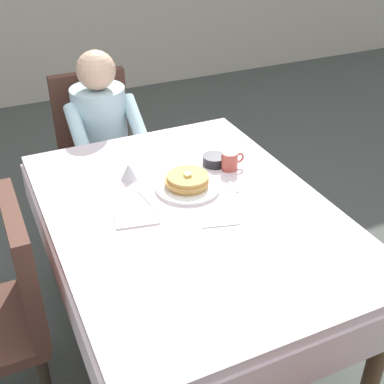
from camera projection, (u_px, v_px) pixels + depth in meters
ground_plane at (191, 336)px, 2.45m from camera, size 14.00×14.00×0.00m
dining_table_main at (190, 227)px, 2.10m from camera, size 1.12×1.52×0.74m
chair_diner at (98, 142)px, 3.04m from camera, size 0.44×0.45×0.93m
diner_person at (103, 131)px, 2.85m from camera, size 0.40×0.43×1.12m
chair_left_side at (3, 304)px, 1.90m from camera, size 0.45×0.44×0.93m
plate_breakfast at (188, 187)px, 2.19m from camera, size 0.28×0.28×0.02m
breakfast_stack at (187, 180)px, 2.18m from camera, size 0.19×0.19×0.06m
cup_coffee at (230, 161)px, 2.32m from camera, size 0.11×0.08×0.08m
bowl_butter at (214, 160)px, 2.36m from camera, size 0.11×0.11×0.04m
syrup_pitcher at (129, 171)px, 2.24m from camera, size 0.08×0.08×0.07m
fork_left_of_plate at (148, 200)px, 2.11m from camera, size 0.03×0.18×0.00m
knife_right_of_plate at (229, 181)px, 2.24m from camera, size 0.03×0.20×0.00m
spoon_near_edge at (221, 225)px, 1.96m from camera, size 0.15×0.05×0.00m
napkin_folded at (136, 218)px, 2.00m from camera, size 0.19×0.15×0.01m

